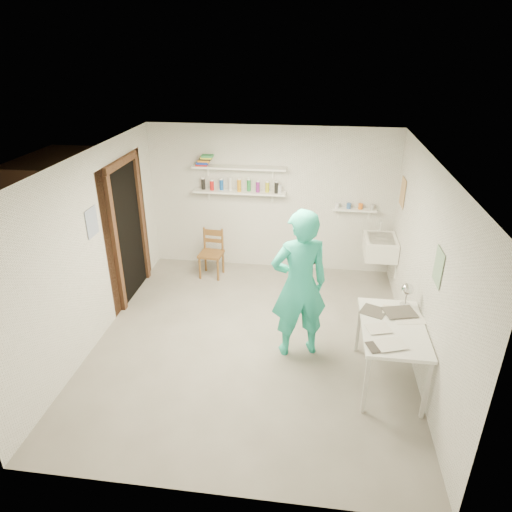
# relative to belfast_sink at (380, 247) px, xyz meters

# --- Properties ---
(floor) EXTENTS (4.00, 4.50, 0.02)m
(floor) POSITION_rel_belfast_sink_xyz_m (-1.75, -1.70, -0.71)
(floor) COLOR slate
(floor) RESTS_ON ground
(ceiling) EXTENTS (4.00, 4.50, 0.02)m
(ceiling) POSITION_rel_belfast_sink_xyz_m (-1.75, -1.70, 1.71)
(ceiling) COLOR silver
(ceiling) RESTS_ON wall_back
(wall_back) EXTENTS (4.00, 0.02, 2.40)m
(wall_back) POSITION_rel_belfast_sink_xyz_m (-1.75, 0.56, 0.50)
(wall_back) COLOR silver
(wall_back) RESTS_ON ground
(wall_front) EXTENTS (4.00, 0.02, 2.40)m
(wall_front) POSITION_rel_belfast_sink_xyz_m (-1.75, -3.96, 0.50)
(wall_front) COLOR silver
(wall_front) RESTS_ON ground
(wall_left) EXTENTS (0.02, 4.50, 2.40)m
(wall_left) POSITION_rel_belfast_sink_xyz_m (-3.76, -1.70, 0.50)
(wall_left) COLOR silver
(wall_left) RESTS_ON ground
(wall_right) EXTENTS (0.02, 4.50, 2.40)m
(wall_right) POSITION_rel_belfast_sink_xyz_m (0.26, -1.70, 0.50)
(wall_right) COLOR silver
(wall_right) RESTS_ON ground
(doorway_recess) EXTENTS (0.02, 0.90, 2.00)m
(doorway_recess) POSITION_rel_belfast_sink_xyz_m (-3.74, -0.65, 0.30)
(doorway_recess) COLOR black
(doorway_recess) RESTS_ON wall_left
(corridor_box) EXTENTS (1.40, 1.50, 2.10)m
(corridor_box) POSITION_rel_belfast_sink_xyz_m (-4.45, -0.65, 0.35)
(corridor_box) COLOR brown
(corridor_box) RESTS_ON ground
(door_lintel) EXTENTS (0.06, 1.05, 0.10)m
(door_lintel) POSITION_rel_belfast_sink_xyz_m (-3.72, -0.65, 1.35)
(door_lintel) COLOR brown
(door_lintel) RESTS_ON wall_left
(door_jamb_near) EXTENTS (0.06, 0.10, 2.00)m
(door_jamb_near) POSITION_rel_belfast_sink_xyz_m (-3.72, -1.15, 0.30)
(door_jamb_near) COLOR brown
(door_jamb_near) RESTS_ON ground
(door_jamb_far) EXTENTS (0.06, 0.10, 2.00)m
(door_jamb_far) POSITION_rel_belfast_sink_xyz_m (-3.72, -0.15, 0.30)
(door_jamb_far) COLOR brown
(door_jamb_far) RESTS_ON ground
(shelf_lower) EXTENTS (1.50, 0.22, 0.03)m
(shelf_lower) POSITION_rel_belfast_sink_xyz_m (-2.25, 0.43, 0.65)
(shelf_lower) COLOR white
(shelf_lower) RESTS_ON wall_back
(shelf_upper) EXTENTS (1.50, 0.22, 0.03)m
(shelf_upper) POSITION_rel_belfast_sink_xyz_m (-2.25, 0.43, 1.05)
(shelf_upper) COLOR white
(shelf_upper) RESTS_ON wall_back
(ledge_shelf) EXTENTS (0.70, 0.14, 0.03)m
(ledge_shelf) POSITION_rel_belfast_sink_xyz_m (-0.40, 0.47, 0.42)
(ledge_shelf) COLOR white
(ledge_shelf) RESTS_ON wall_back
(poster_left) EXTENTS (0.01, 0.28, 0.36)m
(poster_left) POSITION_rel_belfast_sink_xyz_m (-3.74, -1.65, 0.85)
(poster_left) COLOR #334C7F
(poster_left) RESTS_ON wall_left
(poster_right_a) EXTENTS (0.01, 0.34, 0.42)m
(poster_right_a) POSITION_rel_belfast_sink_xyz_m (0.24, 0.10, 0.85)
(poster_right_a) COLOR #995933
(poster_right_a) RESTS_ON wall_right
(poster_right_b) EXTENTS (0.01, 0.30, 0.38)m
(poster_right_b) POSITION_rel_belfast_sink_xyz_m (0.24, -2.25, 0.80)
(poster_right_b) COLOR #3F724C
(poster_right_b) RESTS_ON wall_right
(belfast_sink) EXTENTS (0.48, 0.60, 0.30)m
(belfast_sink) POSITION_rel_belfast_sink_xyz_m (0.00, 0.00, 0.00)
(belfast_sink) COLOR white
(belfast_sink) RESTS_ON wall_right
(man) EXTENTS (0.80, 0.65, 1.90)m
(man) POSITION_rel_belfast_sink_xyz_m (-1.16, -1.82, 0.25)
(man) COLOR #25BB9F
(man) RESTS_ON ground
(wall_clock) EXTENTS (0.34, 0.14, 0.34)m
(wall_clock) POSITION_rel_belfast_sink_xyz_m (-1.09, -1.61, 0.57)
(wall_clock) COLOR #CBCB8A
(wall_clock) RESTS_ON man
(wooden_chair) EXTENTS (0.40, 0.39, 0.79)m
(wooden_chair) POSITION_rel_belfast_sink_xyz_m (-2.67, 0.04, -0.30)
(wooden_chair) COLOR brown
(wooden_chair) RESTS_ON ground
(work_table) EXTENTS (0.68, 1.14, 0.76)m
(work_table) POSITION_rel_belfast_sink_xyz_m (-0.11, -2.26, -0.32)
(work_table) COLOR white
(work_table) RESTS_ON ground
(desk_lamp) EXTENTS (0.14, 0.14, 0.14)m
(desk_lamp) POSITION_rel_belfast_sink_xyz_m (0.08, -1.80, 0.28)
(desk_lamp) COLOR silver
(desk_lamp) RESTS_ON work_table
(spray_cans) EXTENTS (1.31, 0.06, 0.17)m
(spray_cans) POSITION_rel_belfast_sink_xyz_m (-2.25, 0.43, 0.75)
(spray_cans) COLOR black
(spray_cans) RESTS_ON shelf_lower
(book_stack) EXTENTS (0.28, 0.14, 0.17)m
(book_stack) POSITION_rel_belfast_sink_xyz_m (-2.80, 0.43, 1.15)
(book_stack) COLOR red
(book_stack) RESTS_ON shelf_upper
(ledge_pots) EXTENTS (0.48, 0.07, 0.09)m
(ledge_pots) POSITION_rel_belfast_sink_xyz_m (-0.40, 0.47, 0.48)
(ledge_pots) COLOR silver
(ledge_pots) RESTS_ON ledge_shelf
(papers) EXTENTS (0.30, 0.22, 0.03)m
(papers) POSITION_rel_belfast_sink_xyz_m (-0.11, -2.26, 0.07)
(papers) COLOR silver
(papers) RESTS_ON work_table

